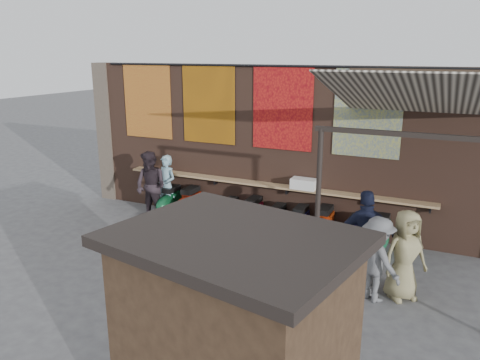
{
  "coord_description": "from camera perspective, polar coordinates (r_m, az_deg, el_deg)",
  "views": [
    {
      "loc": [
        4.11,
        -8.09,
        4.31
      ],
      "look_at": [
        -0.22,
        1.2,
        1.48
      ],
      "focal_mm": 35.0,
      "sensor_mm": 36.0,
      "label": 1
    }
  ],
  "objects": [
    {
      "name": "shopper_tan",
      "position": [
        8.87,
        19.46,
        -8.62
      ],
      "size": [
        0.96,
        0.93,
        1.66
      ],
      "primitive_type": "imported",
      "rotation": [
        0.0,
        0.0,
        0.7
      ],
      "color": "#8F865B",
      "rests_on": "ground"
    },
    {
      "name": "scooter_stool_1",
      "position": [
        12.47,
        -6.22,
        -2.86
      ],
      "size": [
        0.39,
        0.87,
        0.83
      ],
      "primitive_type": null,
      "color": "maroon",
      "rests_on": "ground"
    },
    {
      "name": "stall_shelf",
      "position": [
        6.2,
        4.45,
        -18.31
      ],
      "size": [
        1.82,
        0.46,
        0.06
      ],
      "primitive_type": "cube",
      "rotation": [
        0.0,
        0.0,
        -0.2
      ],
      "color": "#473321",
      "rests_on": "market_stall"
    },
    {
      "name": "scooter_stool_6",
      "position": [
        11.26,
        7.26,
        -5.15
      ],
      "size": [
        0.36,
        0.79,
        0.75
      ],
      "primitive_type": null,
      "color": "#161750",
      "rests_on": "ground"
    },
    {
      "name": "brick_wall",
      "position": [
        11.78,
        4.06,
        4.07
      ],
      "size": [
        10.0,
        0.4,
        4.0
      ],
      "primitive_type": "cube",
      "color": "brown",
      "rests_on": "ground"
    },
    {
      "name": "awning_post_left",
      "position": [
        8.23,
        9.4,
        -4.38
      ],
      "size": [
        0.09,
        0.09,
        3.1
      ],
      "primitive_type": "cylinder",
      "color": "black",
      "rests_on": "ground"
    },
    {
      "name": "scooter_stool_8",
      "position": [
        11.04,
        13.69,
        -6.08
      ],
      "size": [
        0.33,
        0.72,
        0.69
      ],
      "primitive_type": null,
      "color": "#1C1550",
      "rests_on": "ground"
    },
    {
      "name": "shopper_grey",
      "position": [
        8.68,
        16.36,
        -9.25
      ],
      "size": [
        1.16,
        1.07,
        1.56
      ],
      "primitive_type": "imported",
      "rotation": [
        0.0,
        0.0,
        2.5
      ],
      "color": "slate",
      "rests_on": "ground"
    },
    {
      "name": "diner_left",
      "position": [
        12.7,
        -8.91,
        -0.68
      ],
      "size": [
        0.69,
        0.54,
        1.66
      ],
      "primitive_type": "imported",
      "rotation": [
        0.0,
        0.0,
        -0.26
      ],
      "color": "#81ACBB",
      "rests_on": "ground"
    },
    {
      "name": "scooter_stool_3",
      "position": [
        11.9,
        -1.31,
        -4.0
      ],
      "size": [
        0.34,
        0.75,
        0.71
      ],
      "primitive_type": null,
      "color": "#160C8E",
      "rests_on": "ground"
    },
    {
      "name": "awning_header",
      "position": [
        7.62,
        20.12,
        5.19
      ],
      "size": [
        3.0,
        0.08,
        0.08
      ],
      "primitive_type": "cube",
      "color": "black",
      "rests_on": "awning_post_left"
    },
    {
      "name": "scooter_stool_0",
      "position": [
        12.77,
        -8.51,
        -2.6
      ],
      "size": [
        0.38,
        0.83,
        0.79
      ],
      "primitive_type": null,
      "color": "#0D4525",
      "rests_on": "ground"
    },
    {
      "name": "scooter_stool_2",
      "position": [
        12.18,
        -3.72,
        -3.66
      ],
      "size": [
        0.32,
        0.7,
        0.67
      ],
      "primitive_type": null,
      "color": "black",
      "rests_on": "ground"
    },
    {
      "name": "hang_rail",
      "position": [
        11.34,
        3.82,
        13.72
      ],
      "size": [
        9.5,
        0.06,
        0.06
      ],
      "primitive_type": "cylinder",
      "rotation": [
        0.0,
        1.57,
        0.0
      ],
      "color": "black",
      "rests_on": "brick_wall"
    },
    {
      "name": "tapestry_redgold",
      "position": [
        13.15,
        -11.22,
        9.42
      ],
      "size": [
        1.5,
        0.02,
        2.0
      ],
      "primitive_type": "cube",
      "color": "maroon",
      "rests_on": "brick_wall"
    },
    {
      "name": "awning_canvas",
      "position": [
        9.04,
        21.32,
        9.57
      ],
      "size": [
        3.2,
        3.28,
        0.97
      ],
      "primitive_type": "cube",
      "rotation": [
        -0.28,
        0.0,
        0.0
      ],
      "color": "beige",
      "rests_on": "brick_wall"
    },
    {
      "name": "scooter_stool_7",
      "position": [
        11.09,
        10.13,
        -5.41
      ],
      "size": [
        0.39,
        0.86,
        0.82
      ],
      "primitive_type": null,
      "color": "#A6300C",
      "rests_on": "ground"
    },
    {
      "name": "ground",
      "position": [
        10.05,
        -1.79,
        -9.98
      ],
      "size": [
        70.0,
        70.0,
        0.0
      ],
      "primitive_type": "plane",
      "color": "#474749",
      "rests_on": "ground"
    },
    {
      "name": "tapestry_orange",
      "position": [
        11.31,
        5.18,
        8.71
      ],
      "size": [
        1.5,
        0.02,
        2.0
      ],
      "primitive_type": "cube",
      "color": "red",
      "rests_on": "brick_wall"
    },
    {
      "name": "tapestry_multi",
      "position": [
        10.81,
        15.29,
        7.92
      ],
      "size": [
        1.5,
        0.02,
        2.0
      ],
      "primitive_type": "cube",
      "color": "#283E93",
      "rests_on": "brick_wall"
    },
    {
      "name": "eating_counter",
      "position": [
        11.65,
        3.32,
        -0.59
      ],
      "size": [
        8.0,
        0.32,
        0.05
      ],
      "primitive_type": "cube",
      "color": "#9E7A51",
      "rests_on": "brick_wall"
    },
    {
      "name": "scooter_stool_4",
      "position": [
        11.65,
        1.51,
        -4.19
      ],
      "size": [
        0.38,
        0.84,
        0.8
      ],
      "primitive_type": null,
      "color": "maroon",
      "rests_on": "ground"
    },
    {
      "name": "shelf_box",
      "position": [
        11.28,
        7.77,
        -0.46
      ],
      "size": [
        0.6,
        0.32,
        0.25
      ],
      "primitive_type": "cube",
      "color": "white",
      "rests_on": "eating_counter"
    },
    {
      "name": "pier_left",
      "position": [
        14.44,
        -15.67,
        5.65
      ],
      "size": [
        0.5,
        0.5,
        4.0
      ],
      "primitive_type": "cube",
      "color": "#4C4238",
      "rests_on": "ground"
    },
    {
      "name": "scooter_stool_9",
      "position": [
        10.91,
        16.78,
        -6.31
      ],
      "size": [
        0.37,
        0.83,
        0.79
      ],
      "primitive_type": null,
      "color": "#1B6C41",
      "rests_on": "ground"
    },
    {
      "name": "scooter_stool_5",
      "position": [
        11.47,
        4.56,
        -4.82
      ],
      "size": [
        0.33,
        0.74,
        0.7
      ],
      "primitive_type": null,
      "color": "black",
      "rests_on": "ground"
    },
    {
      "name": "diner_right",
      "position": [
        12.39,
        -10.81,
        -0.76
      ],
      "size": [
        0.96,
        0.78,
        1.83
      ],
      "primitive_type": "imported",
      "rotation": [
        0.0,
        0.0,
        -0.1
      ],
      "color": "black",
      "rests_on": "ground"
    },
    {
      "name": "market_stall",
      "position": [
        5.43,
        -0.56,
        -19.59
      ],
      "size": [
        2.49,
        2.05,
        2.39
      ],
      "primitive_type": "cube",
      "rotation": [
        0.0,
        0.0,
        -0.2
      ],
      "color": "black",
      "rests_on": "ground"
    },
    {
      "name": "shopper_navy",
      "position": [
        9.1,
        15.05,
        -6.91
      ],
      "size": [
        1.18,
        0.85,
        1.87
      ],
      "primitive_type": "imported",
      "rotation": [
        0.0,
        0.0,
        3.54
      ],
      "color": "#161A32",
      "rests_on": "ground"
    },
    {
      "name": "awning_ledger",
      "position": [
        10.61,
        22.21,
        12.37
      ],
      "size": [
        3.3,
        0.08,
        0.12
      ],
      "primitive_type": "cube",
      "color": "#33261C",
      "rests_on": "brick_wall"
    },
    {
      "name": "tapestry_sun",
      "position": [
        12.14,
        -3.84,
        9.19
      ],
      "size": [
        1.5,
        0.02,
        2.0
      ],
      "primitive_type": "cube",
      "color": "orange",
      "rests_on": "brick_wall"
    },
    {
      "name": "stall_roof",
      "position": [
        4.82,
        -0.6,
        -7.27
      ],
      "size": [
        2.79,
        2.35,
        0.12
      ],
      "primitive_type": "cube",
      "rotation": [
        0.0,
        0.0,
        -0.2
      ],
      "color": "black",
      "rests_on": "market_stall"
    },
    {
      "name": "stall_sign",
      "position": [
        5.76,
        4.63,
        -11.18
      ],
      "size": [
        1.18,
        0.27,
        0.5
      ],
      "primitive_type": "cube",
      "rotation": [
        0.0,
        0.0,
        -0.2
      ],
      "color": "gold",
      "rests_on": "market_stall"
    }
  ]
}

